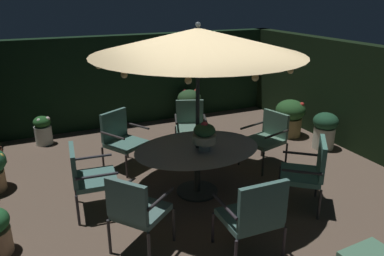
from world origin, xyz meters
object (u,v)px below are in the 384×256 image
patio_chair_south (268,135)px  patio_chair_northeast (136,208)px  potted_plant_front_corner (43,130)px  patio_chair_north (88,174)px  potted_plant_left_far (290,116)px  patio_dining_table (197,155)px  potted_plant_left_near (189,104)px  centerpiece_planter (204,135)px  patio_chair_southeast (309,169)px  patio_chair_west (121,136)px  potted_plant_back_center (325,129)px  patio_umbrella (198,41)px  patio_chair_southwest (190,123)px  patio_chair_east (254,213)px

patio_chair_south → patio_chair_northeast: bearing=-153.2°
patio_chair_northeast → potted_plant_front_corner: size_ratio=1.71×
patio_chair_north → potted_plant_left_far: bearing=16.0°
patio_chair_south → patio_chair_north: bearing=-175.2°
patio_dining_table → potted_plant_left_near: 3.40m
patio_dining_table → patio_chair_north: (-1.56, 0.13, -0.05)m
centerpiece_planter → potted_plant_left_far: size_ratio=0.56×
centerpiece_planter → patio_chair_southeast: bearing=-35.6°
patio_chair_southeast → patio_chair_west: patio_chair_southeast is taller
patio_chair_north → potted_plant_back_center: size_ratio=1.34×
patio_chair_southeast → patio_umbrella: bearing=141.2°
centerpiece_planter → patio_chair_northeast: size_ratio=0.43×
patio_chair_northeast → potted_plant_left_near: (2.48, 4.14, -0.19)m
patio_chair_west → patio_chair_north: bearing=-122.0°
patio_chair_northeast → patio_chair_southeast: patio_chair_southeast is taller
potted_plant_left_far → potted_plant_front_corner: 5.03m
patio_chair_southwest → potted_plant_left_far: size_ratio=1.24×
patio_umbrella → patio_chair_north: bearing=175.1°
patio_chair_southeast → potted_plant_left_far: (1.55, 2.37, -0.15)m
patio_chair_southeast → patio_chair_southwest: patio_chair_southeast is taller
potted_plant_front_corner → potted_plant_left_far: bearing=-18.7°
patio_chair_southeast → patio_chair_north: bearing=158.1°
potted_plant_left_far → potted_plant_left_near: potted_plant_left_far is taller
patio_dining_table → centerpiece_planter: (0.04, -0.14, 0.36)m
patio_dining_table → patio_chair_west: size_ratio=1.92×
patio_chair_northeast → patio_chair_southeast: 2.45m
patio_chair_west → potted_plant_left_far: bearing=0.3°
potted_plant_left_far → patio_dining_table: bearing=-153.6°
patio_chair_east → potted_plant_left_far: 4.09m
patio_dining_table → potted_plant_front_corner: 3.60m
patio_chair_west → patio_chair_northeast: bearing=-100.1°
potted_plant_back_center → patio_chair_east: bearing=-144.6°
patio_umbrella → patio_chair_north: patio_umbrella is taller
patio_umbrella → potted_plant_front_corner: bearing=123.6°
potted_plant_front_corner → patio_chair_south: bearing=-36.5°
patio_chair_southwest → patio_chair_west: 1.34m
potted_plant_front_corner → potted_plant_left_near: bearing=2.8°
patio_dining_table → patio_chair_south: 1.57m
patio_umbrella → patio_chair_east: bearing=-91.5°
centerpiece_planter → patio_chair_north: centerpiece_planter is taller
patio_chair_southwest → potted_plant_left_near: 1.83m
patio_dining_table → potted_plant_left_far: size_ratio=2.42×
patio_chair_south → potted_plant_front_corner: 4.37m
potted_plant_left_near → patio_chair_south: bearing=-84.6°
centerpiece_planter → patio_chair_west: size_ratio=0.44×
patio_umbrella → patio_chair_east: patio_umbrella is taller
patio_chair_south → potted_plant_front_corner: patio_chair_south is taller
patio_chair_east → potted_plant_back_center: patio_chair_east is taller
patio_chair_southeast → patio_chair_northeast: bearing=-179.9°
patio_chair_northeast → potted_plant_front_corner: 4.06m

